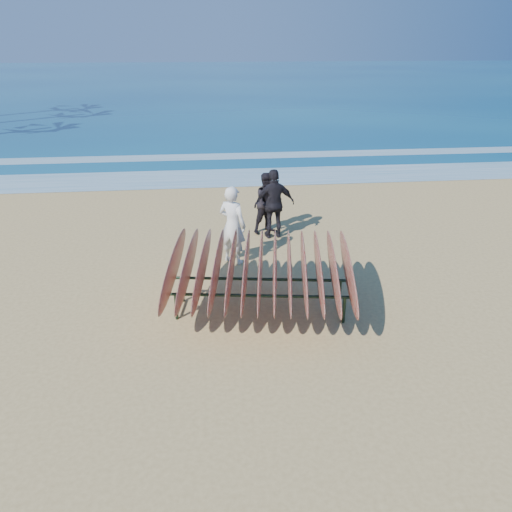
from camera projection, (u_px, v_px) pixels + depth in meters
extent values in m
plane|color=tan|center=(261.00, 323.00, 8.79)|extent=(120.00, 120.00, 0.00)
plane|color=navy|center=(206.00, 80.00, 58.83)|extent=(160.00, 160.00, 0.00)
plane|color=white|center=(228.00, 178.00, 17.89)|extent=(160.00, 160.00, 0.00)
plane|color=white|center=(223.00, 156.00, 21.07)|extent=(160.00, 160.00, 0.00)
cylinder|color=black|center=(176.00, 307.00, 8.83)|extent=(0.06, 0.06, 0.50)
cylinder|color=black|center=(344.00, 310.00, 8.73)|extent=(0.06, 0.06, 0.50)
cylinder|color=black|center=(183.00, 290.00, 9.43)|extent=(0.06, 0.06, 0.50)
cylinder|color=black|center=(340.00, 292.00, 9.32)|extent=(0.06, 0.06, 0.50)
cylinder|color=black|center=(260.00, 296.00, 8.68)|extent=(3.17, 0.52, 0.06)
cylinder|color=black|center=(261.00, 279.00, 9.27)|extent=(3.17, 0.52, 0.06)
cylinder|color=black|center=(180.00, 306.00, 9.20)|extent=(0.14, 0.65, 0.04)
cylinder|color=black|center=(341.00, 309.00, 9.09)|extent=(0.14, 0.65, 0.04)
ellipsoid|color=#670D07|center=(173.00, 267.00, 8.88)|extent=(0.48, 2.76, 0.94)
ellipsoid|color=#670D07|center=(188.00, 268.00, 8.87)|extent=(0.48, 2.76, 0.94)
ellipsoid|color=#670D07|center=(202.00, 268.00, 8.86)|extent=(0.48, 2.76, 0.94)
ellipsoid|color=#670D07|center=(217.00, 268.00, 8.86)|extent=(0.48, 2.76, 0.94)
ellipsoid|color=#670D07|center=(231.00, 268.00, 8.85)|extent=(0.48, 2.76, 0.94)
ellipsoid|color=#670D07|center=(246.00, 269.00, 8.84)|extent=(0.48, 2.76, 0.94)
ellipsoid|color=#670D07|center=(260.00, 269.00, 8.83)|extent=(0.48, 2.76, 0.94)
ellipsoid|color=#670D07|center=(275.00, 269.00, 8.82)|extent=(0.48, 2.76, 0.94)
ellipsoid|color=#670D07|center=(289.00, 269.00, 8.81)|extent=(0.48, 2.76, 0.94)
ellipsoid|color=#670D07|center=(304.00, 269.00, 8.80)|extent=(0.48, 2.76, 0.94)
ellipsoid|color=#670D07|center=(319.00, 270.00, 8.79)|extent=(0.48, 2.76, 0.94)
ellipsoid|color=#670D07|center=(333.00, 270.00, 8.78)|extent=(0.48, 2.76, 0.94)
ellipsoid|color=#670D07|center=(348.00, 270.00, 8.77)|extent=(0.48, 2.76, 0.94)
imported|color=white|center=(232.00, 225.00, 10.86)|extent=(0.76, 0.70, 1.75)
imported|color=black|center=(268.00, 203.00, 12.59)|extent=(0.93, 0.84, 1.56)
imported|color=black|center=(274.00, 204.00, 12.26)|extent=(1.06, 0.55, 1.73)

